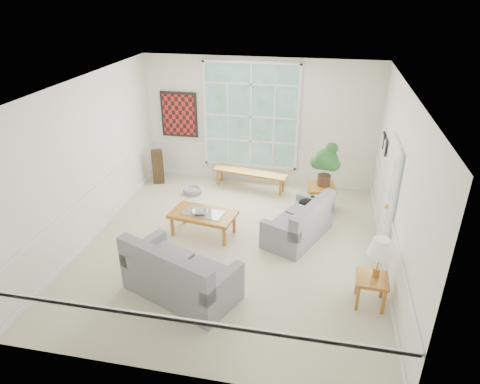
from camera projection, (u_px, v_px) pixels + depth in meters
The scene contains 24 objects.
floor at pixel (233, 246), 8.05m from camera, with size 5.50×6.00×0.01m, color beige.
ceiling at pixel (231, 86), 6.72m from camera, with size 5.50×6.00×0.02m, color white.
wall_back at pixel (259, 123), 10.03m from camera, with size 5.50×0.02×3.00m, color white.
wall_front at pixel (175, 280), 4.75m from camera, with size 5.50×0.02×3.00m, color white.
wall_left at pixel (86, 161), 7.87m from camera, with size 0.02×6.00×3.00m, color white.
wall_right at pixel (398, 187), 6.90m from camera, with size 0.02×6.00×3.00m, color white.
window_back at pixel (251, 117), 9.96m from camera, with size 2.30×0.08×2.40m, color white.
entry_door at pixel (387, 195), 7.63m from camera, with size 0.08×0.90×2.10m, color white.
door_sidelight at pixel (392, 206), 7.04m from camera, with size 0.08×0.26×1.90m, color white.
wall_art at pixel (179, 115), 10.28m from camera, with size 0.90×0.06×1.10m, color maroon.
wall_frame_near at pixel (385, 147), 8.43m from camera, with size 0.04×0.26×0.32m, color black.
wall_frame_far at pixel (383, 140), 8.78m from camera, with size 0.04×0.26×0.32m, color black.
loveseat_right at pixel (298, 219), 8.15m from camera, with size 0.79×1.52×0.82m, color slate.
loveseat_front at pixel (181, 268), 6.64m from camera, with size 1.77×0.91×0.96m, color slate.
coffee_table at pixel (203, 223), 8.35m from camera, with size 1.25×0.68×0.46m, color #A06421.
pewter_bowl at pixel (200, 212), 8.20m from camera, with size 0.35×0.35×0.09m, color #949499.
window_bench at pixel (250, 180), 10.24m from camera, with size 1.79×0.35×0.42m, color #A06421.
end_table at pixel (320, 198), 9.20m from camera, with size 0.57×0.57×0.57m, color #A06421.
houseplant at pixel (325, 165), 8.91m from camera, with size 0.55×0.55×0.95m, color #275A26, non-canonical shape.
side_table at pixel (370, 291), 6.52m from camera, with size 0.47×0.47×0.48m, color #A06421.
table_lamp at pixel (379, 258), 6.31m from camera, with size 0.38×0.38×0.66m, color silver, non-canonical shape.
pet_bed at pixel (193, 191), 10.03m from camera, with size 0.44×0.44×0.13m, color gray.
floor_speaker at pixel (158, 167), 10.43m from camera, with size 0.26×0.20×0.84m, color #392717.
cat at pixel (308, 202), 8.55m from camera, with size 0.37×0.26×0.17m, color black.
Camera 1 is at (1.47, -6.61, 4.47)m, focal length 32.00 mm.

